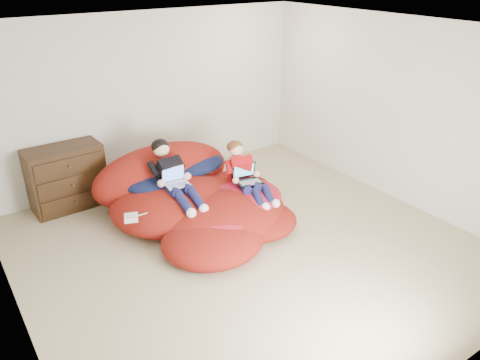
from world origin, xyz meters
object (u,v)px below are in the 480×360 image
(beanbag_pile, at_px, (196,199))
(laptop_white, at_px, (176,180))
(laptop_black, at_px, (247,177))
(younger_boy, at_px, (245,172))
(dresser, at_px, (67,178))
(older_boy, at_px, (172,173))

(beanbag_pile, height_order, laptop_white, beanbag_pile)
(laptop_black, bearing_deg, younger_boy, 90.00)
(dresser, bearing_deg, older_boy, -48.71)
(dresser, xyz_separation_m, younger_boy, (1.89, -1.54, 0.18))
(beanbag_pile, distance_m, laptop_black, 0.74)
(beanbag_pile, distance_m, laptop_white, 0.45)
(dresser, relative_size, older_boy, 0.91)
(younger_boy, xyz_separation_m, laptop_white, (-0.87, 0.28, 0.01))
(older_boy, distance_m, younger_boy, 0.95)
(dresser, height_order, laptop_white, dresser)
(beanbag_pile, relative_size, younger_boy, 2.60)
(beanbag_pile, relative_size, laptop_black, 6.89)
(younger_boy, relative_size, laptop_white, 3.09)
(beanbag_pile, distance_m, older_boy, 0.51)
(dresser, distance_m, beanbag_pile, 1.81)
(beanbag_pile, xyz_separation_m, laptop_black, (0.59, -0.33, 0.30))
(dresser, bearing_deg, laptop_white, -50.95)
(younger_boy, distance_m, laptop_white, 0.91)
(dresser, height_order, laptop_black, dresser)
(laptop_white, relative_size, laptop_black, 0.86)
(older_boy, distance_m, laptop_black, 0.97)
(dresser, height_order, beanbag_pile, dresser)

